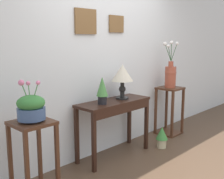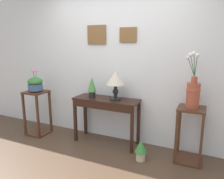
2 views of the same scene
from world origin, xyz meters
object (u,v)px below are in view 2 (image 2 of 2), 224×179
(potted_plant_on_console, at_px, (92,86))
(potted_plant_floor, at_px, (141,149))
(planter_bowl_wide_left, at_px, (35,84))
(console_table, at_px, (106,106))
(table_lamp, at_px, (116,79))
(pedestal_stand_left, at_px, (38,113))
(flower_vase_tall_right, at_px, (193,92))
(pedestal_stand_right, at_px, (190,135))

(potted_plant_on_console, height_order, potted_plant_floor, potted_plant_on_console)
(potted_plant_on_console, bearing_deg, planter_bowl_wide_left, -171.74)
(console_table, xyz_separation_m, potted_plant_on_console, (-0.25, -0.01, 0.31))
(table_lamp, xyz_separation_m, pedestal_stand_left, (-1.49, -0.19, -0.70))
(flower_vase_tall_right, bearing_deg, console_table, 179.87)
(pedestal_stand_right, bearing_deg, console_table, 179.87)
(pedestal_stand_left, xyz_separation_m, pedestal_stand_right, (2.65, 0.16, -0.01))
(potted_plant_on_console, distance_m, pedestal_stand_right, 1.67)
(table_lamp, distance_m, flower_vase_tall_right, 1.16)
(planter_bowl_wide_left, bearing_deg, flower_vase_tall_right, 3.54)
(planter_bowl_wide_left, height_order, flower_vase_tall_right, flower_vase_tall_right)
(flower_vase_tall_right, bearing_deg, potted_plant_floor, -155.53)
(potted_plant_floor, bearing_deg, pedestal_stand_right, 24.40)
(table_lamp, bearing_deg, flower_vase_tall_right, -1.26)
(pedestal_stand_left, bearing_deg, planter_bowl_wide_left, 148.03)
(pedestal_stand_left, distance_m, planter_bowl_wide_left, 0.54)
(console_table, distance_m, planter_bowl_wide_left, 1.37)
(potted_plant_on_console, xyz_separation_m, pedestal_stand_left, (-1.08, -0.16, -0.56))
(table_lamp, xyz_separation_m, pedestal_stand_right, (1.16, -0.03, -0.71))
(table_lamp, bearing_deg, pedestal_stand_right, -1.26)
(table_lamp, xyz_separation_m, potted_plant_floor, (0.53, -0.31, -0.93))
(planter_bowl_wide_left, bearing_deg, pedestal_stand_right, 3.54)
(potted_plant_on_console, xyz_separation_m, pedestal_stand_right, (1.57, 0.01, -0.57))
(planter_bowl_wide_left, bearing_deg, table_lamp, 7.24)
(potted_plant_on_console, height_order, planter_bowl_wide_left, planter_bowl_wide_left)
(potted_plant_on_console, distance_m, flower_vase_tall_right, 1.57)
(console_table, relative_size, table_lamp, 2.30)
(table_lamp, distance_m, pedestal_stand_left, 1.66)
(console_table, height_order, potted_plant_on_console, potted_plant_on_console)
(pedestal_stand_left, bearing_deg, potted_plant_floor, -3.36)
(pedestal_stand_right, relative_size, potted_plant_floor, 2.49)
(potted_plant_on_console, bearing_deg, flower_vase_tall_right, 0.26)
(planter_bowl_wide_left, relative_size, potted_plant_floor, 1.25)
(console_table, height_order, potted_plant_floor, console_table)
(planter_bowl_wide_left, bearing_deg, pedestal_stand_left, -31.97)
(flower_vase_tall_right, bearing_deg, table_lamp, 178.74)
(table_lamp, height_order, planter_bowl_wide_left, table_lamp)
(pedestal_stand_right, bearing_deg, table_lamp, 178.74)
(potted_plant_floor, bearing_deg, potted_plant_on_console, 163.73)
(pedestal_stand_right, bearing_deg, flower_vase_tall_right, 177.41)
(flower_vase_tall_right, distance_m, potted_plant_floor, 1.09)
(pedestal_stand_left, bearing_deg, console_table, 7.19)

